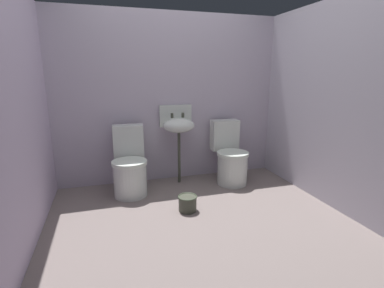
# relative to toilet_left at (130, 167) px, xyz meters

# --- Properties ---
(ground_plane) EXTENTS (3.27, 2.98, 0.08)m
(ground_plane) POSITION_rel_toilet_left_xyz_m (0.58, -0.94, -0.36)
(ground_plane) COLOR slate
(wall_back) EXTENTS (3.27, 0.10, 2.12)m
(wall_back) POSITION_rel_toilet_left_xyz_m (0.58, 0.40, 0.74)
(wall_back) COLOR #B1A6BA
(wall_back) RESTS_ON ground
(wall_left) EXTENTS (0.10, 2.78, 2.12)m
(wall_left) POSITION_rel_toilet_left_xyz_m (-0.91, -0.84, 0.74)
(wall_left) COLOR #B3A3BF
(wall_left) RESTS_ON ground
(wall_right) EXTENTS (0.10, 2.78, 2.12)m
(wall_right) POSITION_rel_toilet_left_xyz_m (2.06, -0.84, 0.74)
(wall_right) COLOR #B0A9B9
(wall_right) RESTS_ON ground
(toilet_left) EXTENTS (0.43, 0.62, 0.78)m
(toilet_left) POSITION_rel_toilet_left_xyz_m (0.00, 0.00, 0.00)
(toilet_left) COLOR silver
(toilet_left) RESTS_ON ground
(toilet_right) EXTENTS (0.41, 0.60, 0.78)m
(toilet_right) POSITION_rel_toilet_left_xyz_m (1.28, -0.00, 0.00)
(toilet_right) COLOR silver
(toilet_right) RESTS_ON ground
(sink) EXTENTS (0.42, 0.35, 0.99)m
(sink) POSITION_rel_toilet_left_xyz_m (0.64, 0.19, 0.43)
(sink) COLOR #3E4134
(sink) RESTS_ON ground
(bucket) EXTENTS (0.20, 0.20, 0.16)m
(bucket) POSITION_rel_toilet_left_xyz_m (0.52, -0.65, -0.23)
(bucket) COLOR #3E4134
(bucket) RESTS_ON ground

